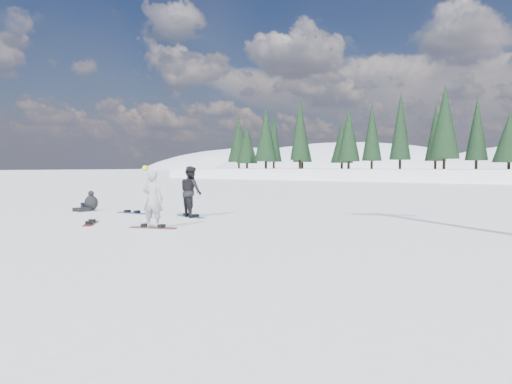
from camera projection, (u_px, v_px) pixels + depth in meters
ground at (112, 224)px, 16.62m from camera, size 420.00×420.00×0.00m
snowboarder_woman at (153, 199)px, 15.34m from camera, size 0.77×0.64×1.95m
snowboarder_man at (191, 192)px, 18.71m from camera, size 1.14×1.03×1.93m
seated_rider at (90, 203)px, 21.36m from camera, size 0.71×1.08×0.87m
gear_bag at (85, 206)px, 21.98m from camera, size 0.53×0.46×0.30m
snowboard_woman at (153, 228)px, 15.38m from camera, size 1.51×0.77×0.03m
snowboard_man at (191, 217)px, 18.76m from camera, size 1.52×0.60×0.03m
snowboard_loose_c at (132, 213)px, 20.24m from camera, size 1.51×0.33×0.03m
snowboard_loose_b at (91, 224)px, 16.49m from camera, size 1.23×1.29×0.03m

